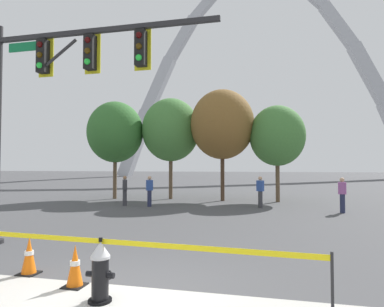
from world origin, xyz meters
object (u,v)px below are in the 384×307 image
object	(u,v)px
fire_hydrant	(101,272)
monument_arch	(256,82)
pedestrian_walking_right	(125,190)
traffic_cone_mid_sidewalk	(75,266)
pedestrian_near_trees	(342,195)
pedestrian_walking_left	(149,191)
traffic_cone_by_hydrant	(29,256)
pedestrian_standing_center	(260,192)
traffic_signal_gantry	(54,85)

from	to	relation	value
fire_hydrant	monument_arch	xyz separation A→B (m)	(0.31, 59.57, 17.74)
fire_hydrant	pedestrian_walking_right	distance (m)	12.72
traffic_cone_mid_sidewalk	pedestrian_near_trees	bearing A→B (deg)	59.21
traffic_cone_mid_sidewalk	pedestrian_walking_left	distance (m)	11.57
traffic_cone_mid_sidewalk	pedestrian_walking_right	bearing A→B (deg)	110.39
pedestrian_walking_right	traffic_cone_by_hydrant	bearing A→B (deg)	-74.91
traffic_cone_by_hydrant	pedestrian_standing_center	distance (m)	12.27
fire_hydrant	monument_arch	distance (m)	62.16
traffic_cone_mid_sidewalk	monument_arch	world-z (taller)	monument_arch
fire_hydrant	pedestrian_near_trees	xyz separation A→B (m)	(5.77, 11.43, 0.35)
fire_hydrant	traffic_signal_gantry	size ratio (longest dim) A/B	0.15
traffic_signal_gantry	pedestrian_standing_center	bearing A→B (deg)	61.81
traffic_cone_by_hydrant	monument_arch	xyz separation A→B (m)	(2.31, 58.68, 17.85)
pedestrian_walking_right	pedestrian_standing_center	bearing A→B (deg)	5.86
traffic_cone_mid_sidewalk	pedestrian_walking_right	xyz separation A→B (m)	(-4.18, 11.23, 0.46)
traffic_cone_by_hydrant	pedestrian_near_trees	xyz separation A→B (m)	(7.78, 10.54, 0.46)
fire_hydrant	traffic_cone_mid_sidewalk	distance (m)	0.90
traffic_signal_gantry	pedestrian_walking_left	world-z (taller)	traffic_signal_gantry
traffic_cone_by_hydrant	pedestrian_standing_center	world-z (taller)	pedestrian_standing_center
pedestrian_walking_left	pedestrian_near_trees	size ratio (longest dim) A/B	1.00
traffic_signal_gantry	pedestrian_walking_left	xyz separation A→B (m)	(-0.55, 8.78, -3.45)
traffic_cone_by_hydrant	pedestrian_walking_right	world-z (taller)	pedestrian_walking_right
fire_hydrant	pedestrian_near_trees	world-z (taller)	pedestrian_near_trees
fire_hydrant	pedestrian_near_trees	bearing A→B (deg)	63.22
traffic_cone_mid_sidewalk	pedestrian_walking_right	size ratio (longest dim) A/B	0.46
pedestrian_near_trees	traffic_cone_by_hydrant	bearing A→B (deg)	-126.43
traffic_cone_by_hydrant	traffic_cone_mid_sidewalk	bearing A→B (deg)	-17.81
monument_arch	pedestrian_near_trees	distance (m)	51.47
traffic_cone_mid_sidewalk	pedestrian_standing_center	size ratio (longest dim) A/B	0.46
fire_hydrant	pedestrian_walking_left	distance (m)	12.24
traffic_cone_mid_sidewalk	pedestrian_standing_center	bearing A→B (deg)	76.50
pedestrian_standing_center	pedestrian_walking_left	bearing A→B (deg)	-172.58
monument_arch	pedestrian_standing_center	world-z (taller)	monument_arch
monument_arch	pedestrian_near_trees	world-z (taller)	monument_arch
traffic_cone_by_hydrant	pedestrian_near_trees	distance (m)	13.11
traffic_cone_mid_sidewalk	traffic_signal_gantry	size ratio (longest dim) A/B	0.11
traffic_signal_gantry	traffic_cone_by_hydrant	bearing A→B (deg)	-64.35
pedestrian_walking_left	pedestrian_near_trees	bearing A→B (deg)	-1.69
traffic_cone_mid_sidewalk	monument_arch	xyz separation A→B (m)	(1.06, 59.08, 17.85)
pedestrian_standing_center	pedestrian_near_trees	bearing A→B (deg)	-15.45
pedestrian_walking_right	pedestrian_walking_left	bearing A→B (deg)	-0.53
traffic_cone_by_hydrant	traffic_cone_mid_sidewalk	distance (m)	1.32
fire_hydrant	pedestrian_walking_left	xyz separation A→B (m)	(-3.53, 11.71, 0.35)
fire_hydrant	traffic_cone_mid_sidewalk	size ratio (longest dim) A/B	1.36
monument_arch	pedestrian_walking_left	bearing A→B (deg)	-94.59
fire_hydrant	traffic_cone_by_hydrant	size ratio (longest dim) A/B	1.36
traffic_cone_by_hydrant	traffic_signal_gantry	size ratio (longest dim) A/B	0.11
traffic_signal_gantry	pedestrian_standing_center	world-z (taller)	traffic_signal_gantry
pedestrian_walking_left	pedestrian_standing_center	bearing A→B (deg)	7.42
pedestrian_walking_right	fire_hydrant	bearing A→B (deg)	-67.20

